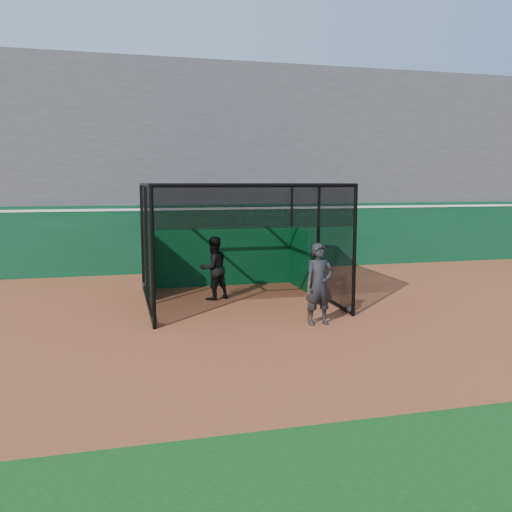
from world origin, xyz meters
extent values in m
plane|color=#9A4D2C|center=(0.00, 0.00, 0.00)|extent=(120.00, 120.00, 0.00)
cube|color=#0B3D21|center=(0.00, 8.50, 1.25)|extent=(50.00, 0.45, 2.50)
cube|color=white|center=(0.00, 8.50, 2.35)|extent=(50.00, 0.50, 0.08)
cube|color=#4C4C4F|center=(0.00, 12.38, 3.88)|extent=(50.00, 7.85, 7.75)
cube|color=#4C4C4F|center=(0.00, 15.80, 8.35)|extent=(50.00, 0.30, 1.20)
cube|color=#07461F|center=(0.80, 5.41, 0.95)|extent=(4.78, 0.10, 1.90)
cylinder|color=black|center=(-1.65, 0.77, 0.11)|extent=(0.08, 0.22, 0.22)
cylinder|color=black|center=(3.25, 0.77, 0.11)|extent=(0.08, 0.22, 0.22)
cylinder|color=black|center=(-1.65, 5.33, 0.11)|extent=(0.08, 0.22, 0.22)
cylinder|color=black|center=(3.25, 5.33, 0.11)|extent=(0.08, 0.22, 0.22)
imported|color=black|center=(0.22, 3.39, 0.90)|extent=(1.07, 0.97, 1.80)
imported|color=black|center=(2.13, 0.03, 0.96)|extent=(0.73, 0.51, 1.92)
cylinder|color=#593819|center=(1.88, 0.08, 0.55)|extent=(0.16, 0.38, 1.01)
camera|label=1|loc=(-2.39, -11.63, 3.31)|focal=38.00mm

